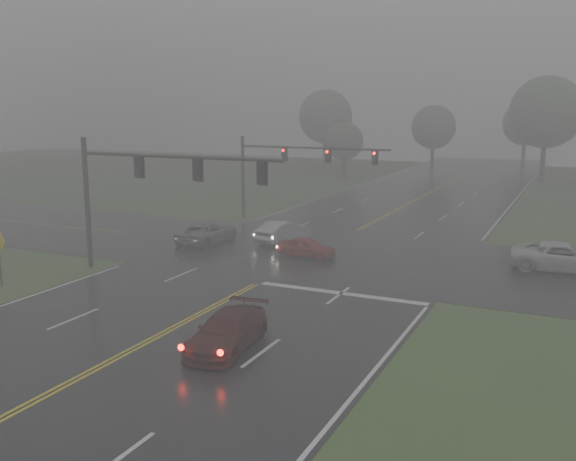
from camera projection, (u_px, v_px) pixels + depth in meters
The scene contains 16 objects.
ground at pixel (46, 396), 20.08m from camera, with size 180.00×180.00×0.00m, color #314F21.
main_road at pixel (303, 260), 37.86m from camera, with size 18.00×160.00×0.02m, color black.
cross_street at pixel (316, 253), 39.63m from camera, with size 120.00×14.00×0.02m, color black.
stop_bar at pixel (341, 294), 31.01m from camera, with size 8.50×0.50×0.01m, color silver.
sedan_maroon at pixel (228, 349), 23.96m from camera, with size 1.91×4.69×1.36m, color #3A0B0A.
sedan_red at pixel (307, 257), 38.50m from camera, with size 1.41×3.51×1.20m, color #9C0E11.
sedan_silver at pixel (283, 242), 42.80m from camera, with size 1.50×4.31×1.42m, color #9B9EA2.
car_grey at pixel (208, 243), 42.52m from camera, with size 2.29×4.96×1.38m, color slate.
pickup_white at pixel (563, 271), 35.21m from camera, with size 2.57×5.57×1.55m, color silver.
signal_gantry_near at pixel (140, 180), 33.74m from camera, with size 12.24×0.32×7.26m.
signal_gantry_far at pixel (286, 162), 49.58m from camera, with size 12.28×0.33×6.59m.
tree_nw_a at pixel (344, 142), 79.71m from camera, with size 4.74×4.74×6.96m.
tree_ne_a at pixel (546, 112), 75.22m from camera, with size 8.47×8.47×12.45m.
tree_n_mid at pixel (434, 127), 90.17m from camera, with size 6.18×6.18×9.08m.
tree_nw_b at pixel (325, 117), 91.53m from camera, with size 7.66×7.66×11.25m.
tree_n_far at pixel (525, 123), 94.95m from camera, with size 6.60×6.60×9.69m.
Camera 1 is at (14.82, -13.73, 8.94)m, focal length 40.00 mm.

